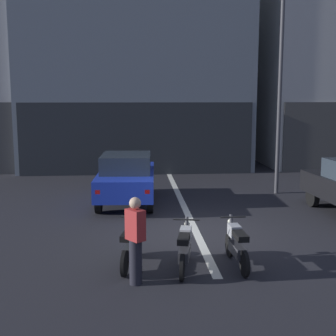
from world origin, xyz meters
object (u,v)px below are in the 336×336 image
object	(u,v)px
motorcycle_silver_row_centre	(237,244)
car_blue_crossing_near	(127,177)
motorcycle_white_row_left_mid	(185,248)
street_lamp	(281,69)
motorcycle_green_row_leftmost	(131,244)
person_by_motorcycles	(135,240)

from	to	relation	value
motorcycle_silver_row_centre	car_blue_crossing_near	bearing A→B (deg)	111.72
motorcycle_white_row_left_mid	street_lamp	bearing A→B (deg)	59.95
motorcycle_green_row_leftmost	motorcycle_white_row_left_mid	distance (m)	1.13
car_blue_crossing_near	motorcycle_white_row_left_mid	world-z (taller)	car_blue_crossing_near
motorcycle_green_row_leftmost	motorcycle_white_row_left_mid	bearing A→B (deg)	-14.87
motorcycle_green_row_leftmost	motorcycle_silver_row_centre	size ratio (longest dim) A/B	0.99
car_blue_crossing_near	motorcycle_white_row_left_mid	distance (m)	6.11
car_blue_crossing_near	street_lamp	bearing A→B (deg)	12.44
motorcycle_silver_row_centre	motorcycle_white_row_left_mid	bearing A→B (deg)	-173.79
motorcycle_green_row_leftmost	motorcycle_white_row_left_mid	size ratio (longest dim) A/B	1.00
motorcycle_green_row_leftmost	motorcycle_silver_row_centre	xyz separation A→B (m)	(2.19, -0.17, 0.00)
street_lamp	motorcycle_white_row_left_mid	bearing A→B (deg)	-120.05
car_blue_crossing_near	motorcycle_white_row_left_mid	size ratio (longest dim) A/B	2.53
motorcycle_white_row_left_mid	motorcycle_silver_row_centre	size ratio (longest dim) A/B	0.99
motorcycle_green_row_leftmost	person_by_motorcycles	size ratio (longest dim) A/B	0.99
street_lamp	motorcycle_green_row_leftmost	size ratio (longest dim) A/B	4.45
street_lamp	motorcycle_green_row_leftmost	xyz separation A→B (m)	(-5.24, -6.86, -3.96)
car_blue_crossing_near	motorcycle_silver_row_centre	bearing A→B (deg)	-68.28
car_blue_crossing_near	street_lamp	world-z (taller)	street_lamp
motorcycle_silver_row_centre	street_lamp	bearing A→B (deg)	66.59
person_by_motorcycles	street_lamp	bearing A→B (deg)	56.73
motorcycle_white_row_left_mid	person_by_motorcycles	distance (m)	1.27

